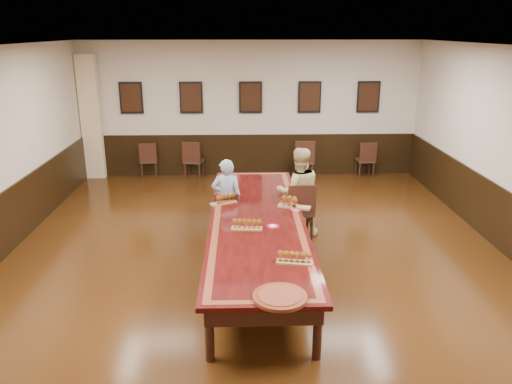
{
  "coord_description": "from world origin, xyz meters",
  "views": [
    {
      "loc": [
        -0.22,
        -6.92,
        3.43
      ],
      "look_at": [
        0.0,
        0.5,
        1.0
      ],
      "focal_mm": 35.0,
      "sensor_mm": 36.0,
      "label": 1
    }
  ],
  "objects_px": {
    "person_woman": "(299,192)",
    "spare_chair_a": "(149,159)",
    "carved_platter": "(280,297)",
    "spare_chair_d": "(365,159)",
    "spare_chair_b": "(194,159)",
    "person_man": "(227,199)",
    "conference_table": "(257,227)",
    "spare_chair_c": "(304,160)",
    "chair_woman": "(299,209)",
    "chair_man": "(227,215)"
  },
  "relations": [
    {
      "from": "chair_woman",
      "to": "person_woman",
      "type": "relative_size",
      "value": 0.64
    },
    {
      "from": "carved_platter",
      "to": "conference_table",
      "type": "bearing_deg",
      "value": 94.12
    },
    {
      "from": "chair_woman",
      "to": "person_woman",
      "type": "xyz_separation_m",
      "value": [
        -0.01,
        0.11,
        0.28
      ]
    },
    {
      "from": "chair_man",
      "to": "chair_woman",
      "type": "distance_m",
      "value": 1.24
    },
    {
      "from": "spare_chair_a",
      "to": "spare_chair_c",
      "type": "height_order",
      "value": "spare_chair_c"
    },
    {
      "from": "carved_platter",
      "to": "chair_woman",
      "type": "bearing_deg",
      "value": 80.14
    },
    {
      "from": "chair_woman",
      "to": "spare_chair_b",
      "type": "bearing_deg",
      "value": -63.86
    },
    {
      "from": "chair_woman",
      "to": "carved_platter",
      "type": "bearing_deg",
      "value": 76.01
    },
    {
      "from": "chair_man",
      "to": "spare_chair_c",
      "type": "height_order",
      "value": "spare_chair_c"
    },
    {
      "from": "spare_chair_b",
      "to": "spare_chair_d",
      "type": "height_order",
      "value": "spare_chair_b"
    },
    {
      "from": "spare_chair_a",
      "to": "carved_platter",
      "type": "xyz_separation_m",
      "value": [
        2.64,
        -7.17,
        0.34
      ]
    },
    {
      "from": "chair_man",
      "to": "carved_platter",
      "type": "xyz_separation_m",
      "value": [
        0.65,
        -3.31,
        0.34
      ]
    },
    {
      "from": "carved_platter",
      "to": "spare_chair_b",
      "type": "bearing_deg",
      "value": 102.33
    },
    {
      "from": "chair_woman",
      "to": "spare_chair_a",
      "type": "relative_size",
      "value": 1.14
    },
    {
      "from": "conference_table",
      "to": "carved_platter",
      "type": "relative_size",
      "value": 7.22
    },
    {
      "from": "spare_chair_b",
      "to": "conference_table",
      "type": "relative_size",
      "value": 0.18
    },
    {
      "from": "spare_chair_d",
      "to": "spare_chair_a",
      "type": "bearing_deg",
      "value": -4.83
    },
    {
      "from": "spare_chair_b",
      "to": "person_woman",
      "type": "height_order",
      "value": "person_woman"
    },
    {
      "from": "person_woman",
      "to": "carved_platter",
      "type": "relative_size",
      "value": 2.24
    },
    {
      "from": "spare_chair_c",
      "to": "person_man",
      "type": "distance_m",
      "value": 3.85
    },
    {
      "from": "spare_chair_c",
      "to": "spare_chair_a",
      "type": "bearing_deg",
      "value": -2.71
    },
    {
      "from": "spare_chair_d",
      "to": "person_woman",
      "type": "xyz_separation_m",
      "value": [
        -2.02,
        -3.55,
        0.34
      ]
    },
    {
      "from": "chair_man",
      "to": "spare_chair_d",
      "type": "relative_size",
      "value": 0.99
    },
    {
      "from": "chair_woman",
      "to": "spare_chair_c",
      "type": "xyz_separation_m",
      "value": [
        0.5,
        3.45,
        -0.01
      ]
    },
    {
      "from": "conference_table",
      "to": "spare_chair_b",
      "type": "bearing_deg",
      "value": 106.24
    },
    {
      "from": "person_man",
      "to": "chair_woman",
      "type": "bearing_deg",
      "value": 178.8
    },
    {
      "from": "person_man",
      "to": "chair_man",
      "type": "bearing_deg",
      "value": 90.0
    },
    {
      "from": "spare_chair_c",
      "to": "spare_chair_d",
      "type": "relative_size",
      "value": 1.11
    },
    {
      "from": "person_woman",
      "to": "conference_table",
      "type": "relative_size",
      "value": 0.31
    },
    {
      "from": "chair_man",
      "to": "spare_chair_d",
      "type": "bearing_deg",
      "value": -131.45
    },
    {
      "from": "spare_chair_a",
      "to": "spare_chair_b",
      "type": "distance_m",
      "value": 1.11
    },
    {
      "from": "conference_table",
      "to": "spare_chair_a",
      "type": "bearing_deg",
      "value": 117.03
    },
    {
      "from": "person_woman",
      "to": "spare_chair_a",
      "type": "bearing_deg",
      "value": -52.94
    },
    {
      "from": "spare_chair_b",
      "to": "conference_table",
      "type": "distance_m",
      "value": 4.9
    },
    {
      "from": "spare_chair_d",
      "to": "spare_chair_b",
      "type": "bearing_deg",
      "value": -3.22
    },
    {
      "from": "spare_chair_b",
      "to": "person_woman",
      "type": "xyz_separation_m",
      "value": [
        2.12,
        -3.54,
        0.32
      ]
    },
    {
      "from": "spare_chair_c",
      "to": "carved_platter",
      "type": "bearing_deg",
      "value": 83.43
    },
    {
      "from": "chair_man",
      "to": "chair_woman",
      "type": "relative_size",
      "value": 0.88
    },
    {
      "from": "chair_woman",
      "to": "person_man",
      "type": "bearing_deg",
      "value": -4.97
    },
    {
      "from": "person_woman",
      "to": "carved_platter",
      "type": "height_order",
      "value": "person_woman"
    },
    {
      "from": "chair_man",
      "to": "spare_chair_c",
      "type": "bearing_deg",
      "value": -116.6
    },
    {
      "from": "spare_chair_c",
      "to": "person_man",
      "type": "relative_size",
      "value": 0.7
    },
    {
      "from": "spare_chair_b",
      "to": "person_man",
      "type": "height_order",
      "value": "person_man"
    },
    {
      "from": "spare_chair_c",
      "to": "person_man",
      "type": "bearing_deg",
      "value": 65.62
    },
    {
      "from": "spare_chair_b",
      "to": "person_man",
      "type": "distance_m",
      "value": 3.74
    },
    {
      "from": "person_woman",
      "to": "chair_woman",
      "type": "bearing_deg",
      "value": 90.0
    },
    {
      "from": "chair_woman",
      "to": "spare_chair_d",
      "type": "height_order",
      "value": "chair_woman"
    },
    {
      "from": "spare_chair_a",
      "to": "conference_table",
      "type": "height_order",
      "value": "spare_chair_a"
    },
    {
      "from": "spare_chair_a",
      "to": "chair_woman",
      "type": "bearing_deg",
      "value": 123.59
    },
    {
      "from": "person_man",
      "to": "conference_table",
      "type": "xyz_separation_m",
      "value": [
        0.48,
        -1.08,
        -0.08
      ]
    }
  ]
}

